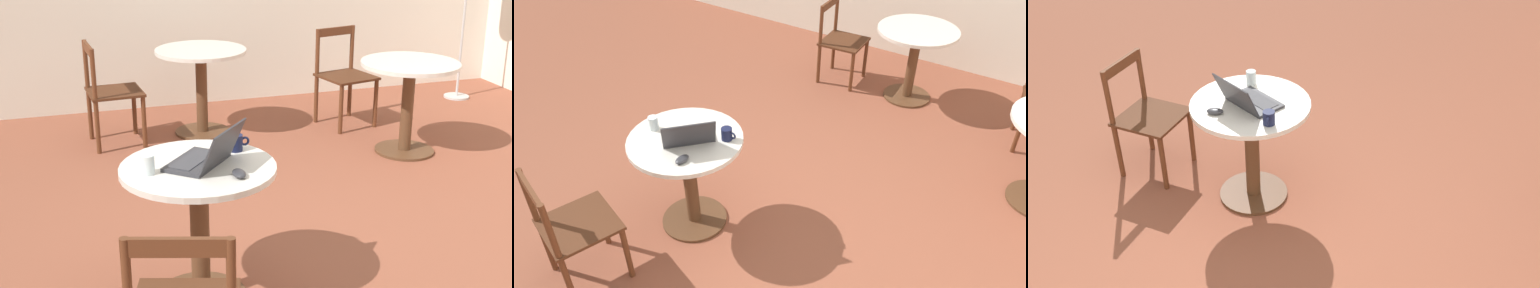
# 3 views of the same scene
# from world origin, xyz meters

# --- Properties ---
(ground_plane) EXTENTS (16.00, 16.00, 0.00)m
(ground_plane) POSITION_xyz_m (0.00, 0.00, 0.00)
(ground_plane) COLOR brown
(cafe_table_near) EXTENTS (0.74, 0.74, 0.72)m
(cafe_table_near) POSITION_xyz_m (-0.72, -0.18, 0.52)
(cafe_table_near) COLOR #51331E
(cafe_table_near) RESTS_ON ground_plane
(cafe_table_mid) EXTENTS (0.74, 0.74, 0.72)m
(cafe_table_mid) POSITION_xyz_m (1.29, 1.41, 0.52)
(cafe_table_mid) COLOR #51331E
(cafe_table_mid) RESTS_ON ground_plane
(cafe_table_far) EXTENTS (0.74, 0.74, 0.72)m
(cafe_table_far) POSITION_xyz_m (-0.11, 2.32, 0.52)
(cafe_table_far) COLOR #51331E
(cafe_table_far) RESTS_ON ground_plane
(chair_mid_back) EXTENTS (0.49, 0.49, 0.82)m
(chair_mid_back) POSITION_xyz_m (1.11, 2.21, 0.42)
(chair_mid_back) COLOR #562D19
(chair_mid_back) RESTS_ON ground_plane
(chair_far_left) EXTENTS (0.44, 0.44, 0.82)m
(chair_far_left) POSITION_xyz_m (-0.86, 2.27, 0.42)
(chair_far_left) COLOR #562D19
(chair_far_left) RESTS_ON ground_plane
(laptop) EXTENTS (0.43, 0.43, 0.21)m
(laptop) POSITION_xyz_m (-0.68, -0.18, 0.76)
(laptop) COLOR #2D2D33
(laptop) RESTS_ON cafe_table_near
(mouse) EXTENTS (0.06, 0.10, 0.03)m
(mouse) POSITION_xyz_m (-0.57, -0.37, 0.73)
(mouse) COLOR #2D2D33
(mouse) RESTS_ON cafe_table_near
(mug) EXTENTS (0.11, 0.07, 0.08)m
(mug) POSITION_xyz_m (-0.49, -0.04, 0.76)
(mug) COLOR #141938
(mug) RESTS_ON cafe_table_near
(drinking_glass) EXTENTS (0.06, 0.06, 0.09)m
(drinking_glass) POSITION_xyz_m (-0.96, -0.21, 0.76)
(drinking_glass) COLOR silver
(drinking_glass) RESTS_ON cafe_table_near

